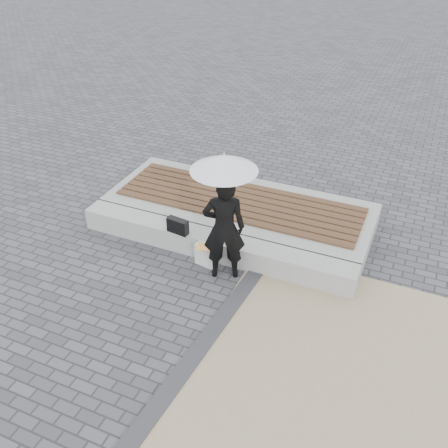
{
  "coord_description": "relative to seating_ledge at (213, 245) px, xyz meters",
  "views": [
    {
      "loc": [
        3.01,
        -4.81,
        5.35
      ],
      "look_at": [
        0.4,
        1.17,
        1.0
      ],
      "focal_mm": 40.52,
      "sensor_mm": 36.0,
      "label": 1
    }
  ],
  "objects": [
    {
      "name": "canvas_tote",
      "position": [
        0.02,
        -0.32,
        -0.0
      ],
      "size": [
        0.4,
        0.22,
        0.4
      ],
      "primitive_type": "cube",
      "rotation": [
        0.0,
        0.0,
        -0.16
      ],
      "color": "silver",
      "rests_on": "ground"
    },
    {
      "name": "edging_band",
      "position": [
        0.75,
        -2.1,
        -0.18
      ],
      "size": [
        0.61,
        5.2,
        0.04
      ],
      "primitive_type": "cube",
      "rotation": [
        0.0,
        0.0,
        -0.07
      ],
      "color": "#323235",
      "rests_on": "ground"
    },
    {
      "name": "ground",
      "position": [
        0.0,
        -1.6,
        -0.2
      ],
      "size": [
        80.0,
        80.0,
        0.0
      ],
      "primitive_type": "plane",
      "color": "#49484D",
      "rests_on": "ground"
    },
    {
      "name": "handbag",
      "position": [
        -0.58,
        -0.17,
        0.33
      ],
      "size": [
        0.4,
        0.18,
        0.27
      ],
      "primitive_type": "cube",
      "rotation": [
        0.0,
        0.0,
        -0.13
      ],
      "color": "black",
      "rests_on": "seating_ledge"
    },
    {
      "name": "timber_decking",
      "position": [
        0.0,
        1.2,
        0.22
      ],
      "size": [
        4.6,
        1.4,
        0.04
      ],
      "primitive_type": null,
      "color": "#553324",
      "rests_on": "timber_platform"
    },
    {
      "name": "terrazzo_zone",
      "position": [
        3.2,
        -2.1,
        -0.19
      ],
      "size": [
        5.0,
        5.0,
        0.02
      ],
      "primitive_type": "cube",
      "color": "tan",
      "rests_on": "ground"
    },
    {
      "name": "woman",
      "position": [
        0.4,
        -0.43,
        0.72
      ],
      "size": [
        0.79,
        0.67,
        1.84
      ],
      "primitive_type": "imported",
      "rotation": [
        0.0,
        0.0,
        3.56
      ],
      "color": "black",
      "rests_on": "ground"
    },
    {
      "name": "seating_ledge",
      "position": [
        0.0,
        0.0,
        0.0
      ],
      "size": [
        5.0,
        0.45,
        0.4
      ],
      "primitive_type": "cube",
      "color": "#AEAEA9",
      "rests_on": "ground"
    },
    {
      "name": "timber_platform",
      "position": [
        0.0,
        1.2,
        0.0
      ],
      "size": [
        5.0,
        2.0,
        0.4
      ],
      "primitive_type": "cube",
      "color": "gray",
      "rests_on": "ground"
    },
    {
      "name": "parasol",
      "position": [
        0.4,
        -0.43,
        1.86
      ],
      "size": [
        1.01,
        1.01,
        1.29
      ],
      "rotation": [
        0.0,
        0.0,
        0.3
      ],
      "color": "#B5B5BA",
      "rests_on": "ground"
    },
    {
      "name": "magazine",
      "position": [
        0.02,
        -0.37,
        0.2
      ],
      "size": [
        0.33,
        0.27,
        0.01
      ],
      "primitive_type": "cube",
      "rotation": [
        0.0,
        0.0,
        0.21
      ],
      "color": "#D8404F",
      "rests_on": "canvas_tote"
    }
  ]
}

